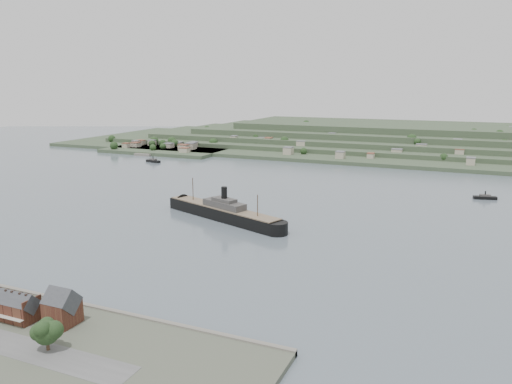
% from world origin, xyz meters
% --- Properties ---
extents(ground, '(1400.00, 1400.00, 0.00)m').
position_xyz_m(ground, '(0.00, 0.00, 0.00)').
color(ground, slate).
rests_on(ground, ground).
extents(gabled_building, '(10.40, 10.18, 14.09)m').
position_xyz_m(gabled_building, '(27.50, -164.00, 8.19)').
color(gabled_building, '#4A241A').
rests_on(gabled_building, ground).
extents(far_peninsula, '(760.00, 309.00, 30.00)m').
position_xyz_m(far_peninsula, '(27.91, 393.10, 11.88)').
color(far_peninsula, '#32452E').
rests_on(far_peninsula, ground).
extents(steamship, '(103.07, 48.01, 25.79)m').
position_xyz_m(steamship, '(10.04, -9.90, 4.76)').
color(steamship, black).
rests_on(steamship, ground).
extents(ferry_west, '(19.19, 9.25, 6.94)m').
position_xyz_m(ferry_west, '(-164.72, 167.21, 1.67)').
color(ferry_west, black).
rests_on(ferry_west, ground).
extents(ferry_east, '(17.24, 8.09, 6.24)m').
position_xyz_m(ferry_east, '(168.72, 117.92, 1.50)').
color(ferry_east, black).
rests_on(ferry_east, ground).
extents(fig_tree, '(9.89, 8.57, 11.04)m').
position_xyz_m(fig_tree, '(36.59, -180.06, 8.74)').
color(fig_tree, '#44301F').
rests_on(fig_tree, ground).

